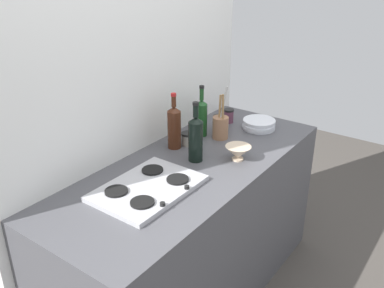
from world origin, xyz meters
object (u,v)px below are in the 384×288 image
at_px(condiment_jar_front, 188,139).
at_px(wine_bottle_mid_left, 201,117).
at_px(utensil_crock, 221,126).
at_px(condiment_jar_spare, 229,116).
at_px(condiment_jar_rear, 218,123).
at_px(plate_stack, 259,124).
at_px(stovetop_hob, 148,188).
at_px(mixing_bowl, 238,152).
at_px(wine_bottle_leftmost, 174,126).
at_px(wine_bottle_mid_right, 196,138).

bearing_deg(condiment_jar_front, wine_bottle_mid_left, 6.75).
distance_m(utensil_crock, condiment_jar_spare, 0.27).
xyz_separation_m(condiment_jar_front, condiment_jar_rear, (0.28, -0.03, 0.01)).
height_order(utensil_crock, condiment_jar_front, utensil_crock).
distance_m(plate_stack, utensil_crock, 0.30).
distance_m(stovetop_hob, wine_bottle_mid_left, 0.72).
distance_m(wine_bottle_mid_left, mixing_bowl, 0.40).
xyz_separation_m(mixing_bowl, condiment_jar_rear, (0.27, 0.31, 0.01)).
bearing_deg(wine_bottle_leftmost, wine_bottle_mid_left, -5.44).
xyz_separation_m(condiment_jar_front, condiment_jar_spare, (0.44, -0.01, 0.01)).
height_order(stovetop_hob, condiment_jar_rear, condiment_jar_rear).
bearing_deg(condiment_jar_rear, plate_stack, -46.71).
xyz_separation_m(wine_bottle_leftmost, condiment_jar_spare, (0.52, -0.05, -0.08)).
height_order(wine_bottle_leftmost, condiment_jar_rear, wine_bottle_leftmost).
height_order(utensil_crock, condiment_jar_spare, utensil_crock).
bearing_deg(condiment_jar_front, mixing_bowl, -89.41).
relative_size(wine_bottle_mid_left, condiment_jar_rear, 3.03).
bearing_deg(condiment_jar_spare, wine_bottle_leftmost, 174.62).
distance_m(stovetop_hob, mixing_bowl, 0.56).
bearing_deg(wine_bottle_mid_left, stovetop_hob, -165.94).
bearing_deg(mixing_bowl, wine_bottle_mid_right, 127.34).
bearing_deg(stovetop_hob, wine_bottle_leftmost, 23.38).
distance_m(wine_bottle_mid_right, utensil_crock, 0.34).
bearing_deg(condiment_jar_spare, wine_bottle_mid_right, -165.97).
distance_m(stovetop_hob, utensil_crock, 0.73).
distance_m(wine_bottle_leftmost, condiment_jar_rear, 0.37).
bearing_deg(condiment_jar_rear, condiment_jar_spare, 7.30).
bearing_deg(wine_bottle_mid_right, mixing_bowl, -52.66).
xyz_separation_m(wine_bottle_leftmost, mixing_bowl, (0.08, -0.38, -0.09)).
relative_size(plate_stack, wine_bottle_mid_left, 0.67).
height_order(plate_stack, wine_bottle_mid_right, wine_bottle_mid_right).
bearing_deg(plate_stack, wine_bottle_mid_right, 173.30).
relative_size(mixing_bowl, condiment_jar_front, 1.80).
relative_size(stovetop_hob, mixing_bowl, 3.59).
distance_m(wine_bottle_leftmost, wine_bottle_mid_left, 0.24).
bearing_deg(utensil_crock, condiment_jar_spare, 20.50).
relative_size(wine_bottle_mid_left, condiment_jar_front, 4.01).
xyz_separation_m(plate_stack, wine_bottle_leftmost, (-0.54, 0.26, 0.10)).
height_order(wine_bottle_mid_left, condiment_jar_rear, wine_bottle_mid_left).
bearing_deg(mixing_bowl, condiment_jar_spare, 36.71).
bearing_deg(plate_stack, stovetop_hob, 176.07).
relative_size(wine_bottle_mid_right, mixing_bowl, 2.35).
bearing_deg(stovetop_hob, condiment_jar_rear, 8.88).
bearing_deg(wine_bottle_mid_left, condiment_jar_front, -173.25).
bearing_deg(wine_bottle_mid_left, condiment_jar_spare, -5.33).
height_order(wine_bottle_mid_right, condiment_jar_rear, wine_bottle_mid_right).
height_order(wine_bottle_leftmost, wine_bottle_mid_right, wine_bottle_mid_right).
distance_m(condiment_jar_rear, condiment_jar_spare, 0.17).
bearing_deg(condiment_jar_spare, mixing_bowl, -143.29).
xyz_separation_m(wine_bottle_mid_left, utensil_crock, (0.03, -0.12, -0.04)).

